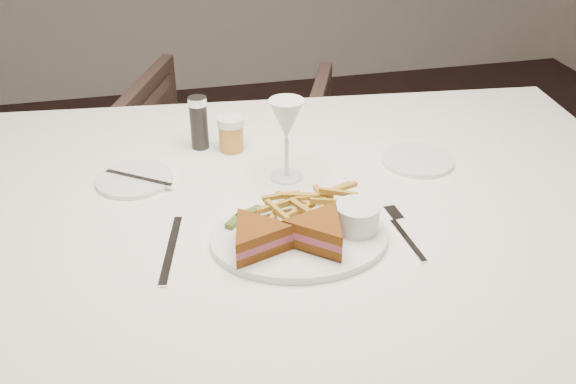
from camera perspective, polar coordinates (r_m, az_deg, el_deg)
The scene contains 3 objects.
table at distance 1.51m, azimuth -0.44°, elevation -13.05°, with size 1.57×1.04×0.75m, color white.
chair_far at distance 2.33m, azimuth -5.23°, elevation 3.17°, with size 0.67×0.63×0.69m, color #46332B.
table_setting at distance 1.21m, azimuth 0.22°, elevation -0.54°, with size 0.77×0.65×0.18m.
Camera 1 is at (-0.16, -1.11, 1.42)m, focal length 40.00 mm.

